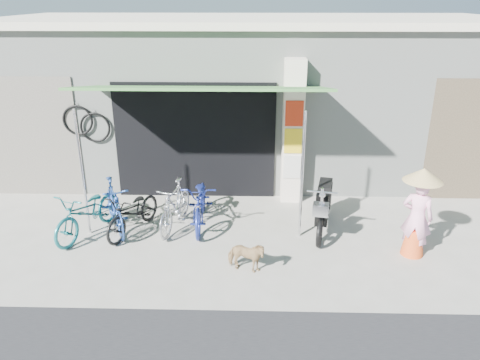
{
  "coord_description": "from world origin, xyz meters",
  "views": [
    {
      "loc": [
        0.02,
        -6.94,
        4.14
      ],
      "look_at": [
        -0.2,
        1.0,
        1.0
      ],
      "focal_mm": 35.0,
      "sensor_mm": 36.0,
      "label": 1
    }
  ],
  "objects_px": {
    "nun": "(418,212)",
    "bike_navy": "(201,202)",
    "bike_blue": "(114,206)",
    "moped": "(323,206)",
    "street_dog": "(246,257)",
    "bike_silver": "(175,205)",
    "bike_teal": "(88,212)",
    "bike_black": "(133,212)"
  },
  "relations": [
    {
      "from": "street_dog",
      "to": "nun",
      "type": "bearing_deg",
      "value": -62.4
    },
    {
      "from": "bike_teal",
      "to": "bike_navy",
      "type": "relative_size",
      "value": 0.95
    },
    {
      "from": "bike_teal",
      "to": "street_dog",
      "type": "height_order",
      "value": "bike_teal"
    },
    {
      "from": "street_dog",
      "to": "nun",
      "type": "distance_m",
      "value": 2.96
    },
    {
      "from": "bike_blue",
      "to": "bike_navy",
      "type": "distance_m",
      "value": 1.61
    },
    {
      "from": "bike_teal",
      "to": "bike_silver",
      "type": "relative_size",
      "value": 1.11
    },
    {
      "from": "bike_blue",
      "to": "moped",
      "type": "relative_size",
      "value": 0.87
    },
    {
      "from": "bike_black",
      "to": "moped",
      "type": "bearing_deg",
      "value": 25.46
    },
    {
      "from": "bike_silver",
      "to": "moped",
      "type": "distance_m",
      "value": 2.78
    },
    {
      "from": "bike_silver",
      "to": "nun",
      "type": "bearing_deg",
      "value": -0.03
    },
    {
      "from": "bike_teal",
      "to": "bike_blue",
      "type": "xyz_separation_m",
      "value": [
        0.42,
        0.22,
        0.03
      ]
    },
    {
      "from": "bike_teal",
      "to": "moped",
      "type": "relative_size",
      "value": 0.94
    },
    {
      "from": "bike_navy",
      "to": "bike_silver",
      "type": "bearing_deg",
      "value": -164.28
    },
    {
      "from": "bike_teal",
      "to": "moped",
      "type": "xyz_separation_m",
      "value": [
        4.33,
        0.35,
        0.03
      ]
    },
    {
      "from": "bike_navy",
      "to": "moped",
      "type": "bearing_deg",
      "value": -4.75
    },
    {
      "from": "bike_navy",
      "to": "street_dog",
      "type": "height_order",
      "value": "bike_navy"
    },
    {
      "from": "bike_navy",
      "to": "nun",
      "type": "bearing_deg",
      "value": -17.38
    },
    {
      "from": "bike_teal",
      "to": "bike_navy",
      "type": "height_order",
      "value": "bike_navy"
    },
    {
      "from": "bike_teal",
      "to": "bike_blue",
      "type": "bearing_deg",
      "value": 49.2
    },
    {
      "from": "bike_blue",
      "to": "moped",
      "type": "distance_m",
      "value": 3.91
    },
    {
      "from": "street_dog",
      "to": "bike_navy",
      "type": "bearing_deg",
      "value": 43.63
    },
    {
      "from": "bike_blue",
      "to": "nun",
      "type": "relative_size",
      "value": 1.01
    },
    {
      "from": "bike_navy",
      "to": "moped",
      "type": "height_order",
      "value": "moped"
    },
    {
      "from": "bike_blue",
      "to": "bike_black",
      "type": "xyz_separation_m",
      "value": [
        0.38,
        -0.11,
        -0.07
      ]
    },
    {
      "from": "bike_silver",
      "to": "street_dog",
      "type": "relative_size",
      "value": 2.4
    },
    {
      "from": "bike_blue",
      "to": "bike_navy",
      "type": "bearing_deg",
      "value": -17.26
    },
    {
      "from": "street_dog",
      "to": "moped",
      "type": "relative_size",
      "value": 0.35
    },
    {
      "from": "street_dog",
      "to": "bike_blue",
      "type": "bearing_deg",
      "value": 75.87
    },
    {
      "from": "moped",
      "to": "street_dog",
      "type": "bearing_deg",
      "value": -120.93
    },
    {
      "from": "bike_blue",
      "to": "street_dog",
      "type": "height_order",
      "value": "bike_blue"
    },
    {
      "from": "bike_silver",
      "to": "street_dog",
      "type": "bearing_deg",
      "value": -35.95
    },
    {
      "from": "bike_black",
      "to": "street_dog",
      "type": "xyz_separation_m",
      "value": [
        2.1,
        -1.29,
        -0.14
      ]
    },
    {
      "from": "bike_teal",
      "to": "bike_black",
      "type": "distance_m",
      "value": 0.81
    },
    {
      "from": "nun",
      "to": "bike_navy",
      "type": "bearing_deg",
      "value": 11.44
    },
    {
      "from": "bike_teal",
      "to": "bike_blue",
      "type": "height_order",
      "value": "bike_blue"
    },
    {
      "from": "bike_silver",
      "to": "street_dog",
      "type": "xyz_separation_m",
      "value": [
        1.36,
        -1.49,
        -0.19
      ]
    },
    {
      "from": "bike_silver",
      "to": "moped",
      "type": "bearing_deg",
      "value": 12.56
    },
    {
      "from": "bike_teal",
      "to": "moped",
      "type": "height_order",
      "value": "moped"
    },
    {
      "from": "bike_navy",
      "to": "street_dog",
      "type": "relative_size",
      "value": 2.8
    },
    {
      "from": "bike_black",
      "to": "moped",
      "type": "distance_m",
      "value": 3.54
    },
    {
      "from": "bike_teal",
      "to": "street_dog",
      "type": "relative_size",
      "value": 2.67
    },
    {
      "from": "bike_teal",
      "to": "nun",
      "type": "xyz_separation_m",
      "value": [
        5.75,
        -0.56,
        0.34
      ]
    }
  ]
}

